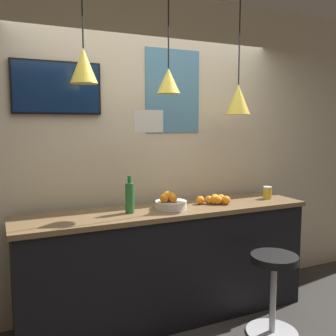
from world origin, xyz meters
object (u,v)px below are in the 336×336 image
at_px(fruit_bowl, 170,203).
at_px(bar_stool, 274,281).
at_px(spread_jar, 267,193).
at_px(mounted_tv, 57,88).
at_px(juice_bottle, 130,197).

bearing_deg(fruit_bowl, bar_stool, -40.60).
distance_m(spread_jar, mounted_tv, 2.15).
bearing_deg(bar_stool, juice_bottle, 150.81).
distance_m(bar_stool, mounted_tv, 2.36).
bearing_deg(bar_stool, fruit_bowl, 139.40).
bearing_deg(fruit_bowl, spread_jar, 0.31).
relative_size(juice_bottle, mounted_tv, 0.43).
xyz_separation_m(fruit_bowl, mounted_tv, (-0.85, 0.37, 0.96)).
distance_m(juice_bottle, spread_jar, 1.41).
bearing_deg(mounted_tv, juice_bottle, -36.30).
bearing_deg(spread_jar, mounted_tv, 169.24).
bearing_deg(mounted_tv, fruit_bowl, -23.23).
height_order(fruit_bowl, juice_bottle, juice_bottle).
xyz_separation_m(juice_bottle, spread_jar, (1.40, -0.00, -0.07)).
bearing_deg(juice_bottle, spread_jar, -0.00).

